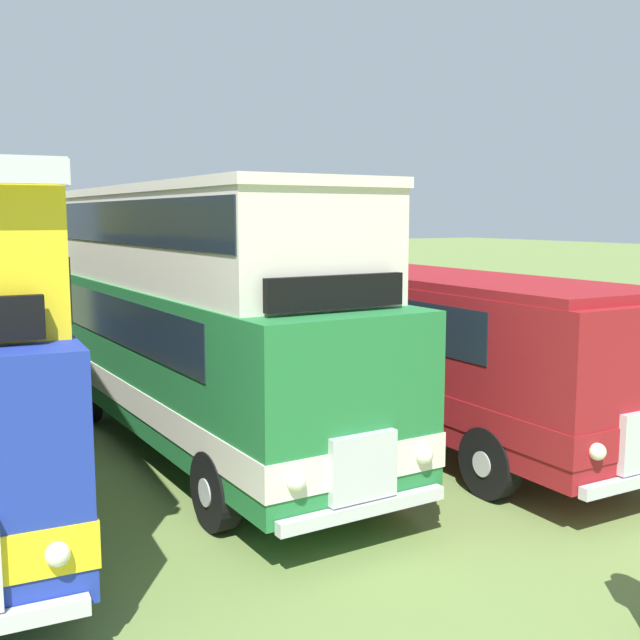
% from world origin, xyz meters
% --- Properties ---
extents(bus_seventh_in_row, '(2.93, 9.80, 4.49)m').
position_xyz_m(bus_seventh_in_row, '(9.84, -0.18, 2.47)').
color(bus_seventh_in_row, '#237538').
rests_on(bus_seventh_in_row, ground).
extents(bus_eighth_in_row, '(2.66, 11.31, 2.99)m').
position_xyz_m(bus_eighth_in_row, '(13.78, -0.34, 1.76)').
color(bus_eighth_in_row, maroon).
rests_on(bus_eighth_in_row, ground).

